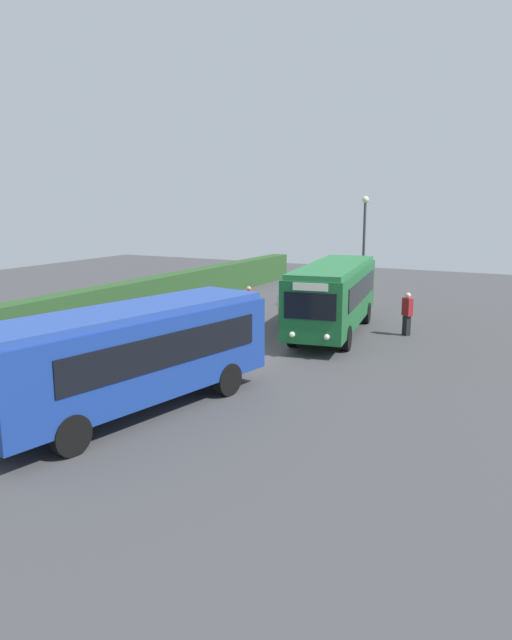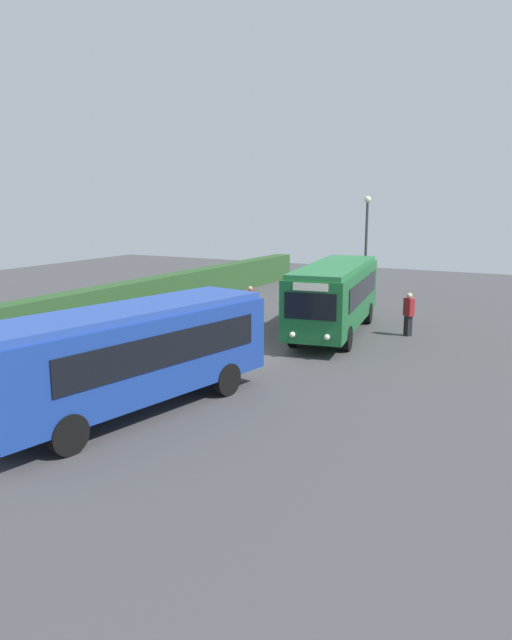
{
  "view_description": "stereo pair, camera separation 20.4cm",
  "coord_description": "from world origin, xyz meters",
  "px_view_note": "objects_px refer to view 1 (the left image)",
  "views": [
    {
      "loc": [
        -19.13,
        -10.77,
        5.81
      ],
      "look_at": [
        -0.74,
        -1.14,
        1.63
      ],
      "focal_mm": 33.45,
      "sensor_mm": 36.0,
      "label": 1
    },
    {
      "loc": [
        -19.04,
        -10.95,
        5.81
      ],
      "look_at": [
        -0.74,
        -1.14,
        1.63
      ],
      "focal_mm": 33.45,
      "sensor_mm": 36.0,
      "label": 2
    }
  ],
  "objects_px": {
    "bus_blue": "(132,353)",
    "lamppost": "(364,241)",
    "bus_green": "(334,294)",
    "traffic_cone": "(344,298)",
    "person_right": "(282,307)",
    "person_far": "(407,313)",
    "person_left": "(126,357)",
    "person_center": "(249,304)"
  },
  "relations": [
    {
      "from": "bus_blue",
      "to": "lamppost",
      "type": "height_order",
      "value": "lamppost"
    },
    {
      "from": "bus_blue",
      "to": "bus_green",
      "type": "relative_size",
      "value": 0.98
    },
    {
      "from": "bus_green",
      "to": "traffic_cone",
      "type": "xyz_separation_m",
      "value": [
        7.84,
        2.22,
        -1.49
      ]
    },
    {
      "from": "person_right",
      "to": "lamppost",
      "type": "xyz_separation_m",
      "value": [
        5.46,
        -2.17,
        2.85
      ]
    },
    {
      "from": "bus_green",
      "to": "traffic_cone",
      "type": "distance_m",
      "value": 8.28
    },
    {
      "from": "bus_blue",
      "to": "person_far",
      "type": "relative_size",
      "value": 4.88
    },
    {
      "from": "person_left",
      "to": "lamppost",
      "type": "distance_m",
      "value": 16.75
    },
    {
      "from": "bus_blue",
      "to": "person_left",
      "type": "relative_size",
      "value": 5.18
    },
    {
      "from": "person_right",
      "to": "traffic_cone",
      "type": "relative_size",
      "value": 2.78
    },
    {
      "from": "person_right",
      "to": "person_left",
      "type": "bearing_deg",
      "value": -156.63
    },
    {
      "from": "bus_green",
      "to": "person_center",
      "type": "height_order",
      "value": "bus_green"
    },
    {
      "from": "traffic_cone",
      "to": "lamppost",
      "type": "relative_size",
      "value": 0.1
    },
    {
      "from": "bus_green",
      "to": "person_right",
      "type": "relative_size",
      "value": 5.64
    },
    {
      "from": "bus_green",
      "to": "lamppost",
      "type": "distance_m",
      "value": 6.51
    },
    {
      "from": "person_center",
      "to": "person_right",
      "type": "xyz_separation_m",
      "value": [
        0.55,
        -1.49,
        -0.09
      ]
    },
    {
      "from": "bus_green",
      "to": "person_left",
      "type": "distance_m",
      "value": 10.66
    },
    {
      "from": "person_center",
      "to": "lamppost",
      "type": "bearing_deg",
      "value": 106.72
    },
    {
      "from": "bus_blue",
      "to": "person_far",
      "type": "height_order",
      "value": "bus_blue"
    },
    {
      "from": "bus_blue",
      "to": "person_right",
      "type": "distance_m",
      "value": 12.84
    },
    {
      "from": "person_right",
      "to": "traffic_cone",
      "type": "xyz_separation_m",
      "value": [
        7.12,
        -0.6,
        -0.58
      ]
    },
    {
      "from": "bus_green",
      "to": "person_right",
      "type": "distance_m",
      "value": 3.05
    },
    {
      "from": "person_left",
      "to": "person_center",
      "type": "distance_m",
      "value": 10.37
    },
    {
      "from": "person_center",
      "to": "person_right",
      "type": "distance_m",
      "value": 1.59
    },
    {
      "from": "person_left",
      "to": "person_far",
      "type": "bearing_deg",
      "value": 30.17
    },
    {
      "from": "person_left",
      "to": "person_center",
      "type": "height_order",
      "value": "person_center"
    },
    {
      "from": "bus_blue",
      "to": "person_left",
      "type": "xyz_separation_m",
      "value": [
        1.87,
        1.77,
        -0.78
      ]
    },
    {
      "from": "lamppost",
      "to": "traffic_cone",
      "type": "bearing_deg",
      "value": 43.53
    },
    {
      "from": "bus_green",
      "to": "bus_blue",
      "type": "bearing_deg",
      "value": -15.96
    },
    {
      "from": "traffic_cone",
      "to": "person_left",
      "type": "bearing_deg",
      "value": 177.02
    },
    {
      "from": "person_left",
      "to": "lamppost",
      "type": "xyz_separation_m",
      "value": [
        16.32,
        -2.51,
        2.78
      ]
    },
    {
      "from": "person_far",
      "to": "lamppost",
      "type": "xyz_separation_m",
      "value": [
        4.97,
        3.61,
        2.72
      ]
    },
    {
      "from": "person_center",
      "to": "traffic_cone",
      "type": "xyz_separation_m",
      "value": [
        7.67,
        -2.09,
        -0.67
      ]
    },
    {
      "from": "bus_blue",
      "to": "bus_green",
      "type": "bearing_deg",
      "value": -176.1
    },
    {
      "from": "person_center",
      "to": "person_far",
      "type": "bearing_deg",
      "value": 56.25
    },
    {
      "from": "traffic_cone",
      "to": "person_far",
      "type": "bearing_deg",
      "value": -141.95
    },
    {
      "from": "bus_green",
      "to": "person_left",
      "type": "xyz_separation_m",
      "value": [
        -10.14,
        3.16,
        -0.84
      ]
    },
    {
      "from": "bus_green",
      "to": "person_center",
      "type": "distance_m",
      "value": 4.39
    },
    {
      "from": "person_center",
      "to": "bus_green",
      "type": "bearing_deg",
      "value": 45.83
    },
    {
      "from": "person_left",
      "to": "bus_green",
      "type": "bearing_deg",
      "value": 41.19
    },
    {
      "from": "lamppost",
      "to": "bus_green",
      "type": "bearing_deg",
      "value": -174.01
    },
    {
      "from": "bus_green",
      "to": "person_center",
      "type": "bearing_deg",
      "value": -101.59
    },
    {
      "from": "person_center",
      "to": "traffic_cone",
      "type": "bearing_deg",
      "value": 122.84
    }
  ]
}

